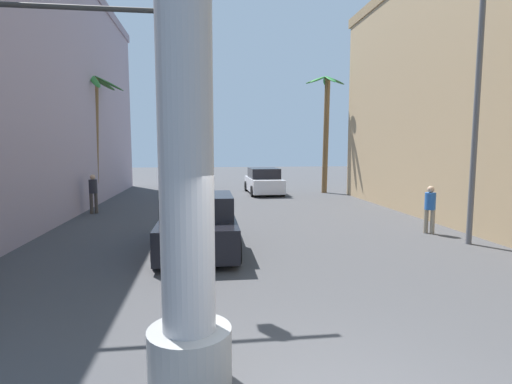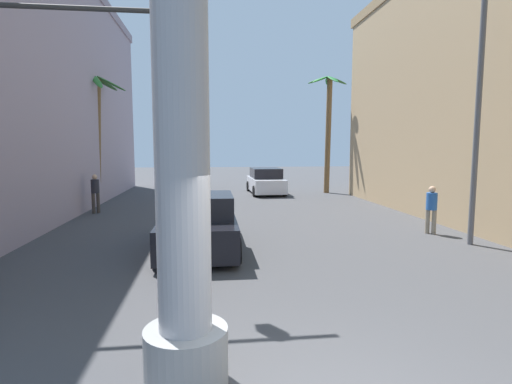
# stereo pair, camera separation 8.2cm
# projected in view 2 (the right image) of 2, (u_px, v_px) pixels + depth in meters

# --- Properties ---
(ground_plane) EXTENTS (89.15, 89.15, 0.00)m
(ground_plane) POSITION_uv_depth(u_px,v_px,m) (242.00, 229.00, 13.79)
(ground_plane) COLOR #424244
(street_lamp) EXTENTS (2.62, 0.28, 7.53)m
(street_lamp) POSITION_uv_depth(u_px,v_px,m) (467.00, 85.00, 11.07)
(street_lamp) COLOR #59595E
(street_lamp) RESTS_ON ground
(traffic_light_mast) EXTENTS (5.35, 0.32, 5.55)m
(traffic_light_mast) POSITION_uv_depth(u_px,v_px,m) (19.00, 87.00, 7.62)
(traffic_light_mast) COLOR #333333
(traffic_light_mast) RESTS_ON ground
(car_lead) EXTENTS (2.13, 4.65, 1.56)m
(car_lead) POSITION_uv_depth(u_px,v_px,m) (199.00, 224.00, 10.99)
(car_lead) COLOR black
(car_lead) RESTS_ON ground
(car_far) EXTENTS (2.02, 4.39, 1.56)m
(car_far) POSITION_uv_depth(u_px,v_px,m) (266.00, 182.00, 24.40)
(car_far) COLOR black
(car_far) RESTS_ON ground
(palm_tree_far_left) EXTENTS (3.31, 3.11, 6.44)m
(palm_tree_far_left) POSITION_uv_depth(u_px,v_px,m) (95.00, 119.00, 19.66)
(palm_tree_far_left) COLOR brown
(palm_tree_far_left) RESTS_ON ground
(palm_tree_far_right) EXTENTS (2.40, 2.41, 7.17)m
(palm_tree_far_right) POSITION_uv_depth(u_px,v_px,m) (328.00, 122.00, 24.50)
(palm_tree_far_right) COLOR brown
(palm_tree_far_right) RESTS_ON ground
(pedestrian_mid_right) EXTENTS (0.48, 0.48, 1.57)m
(pedestrian_mid_right) POSITION_uv_depth(u_px,v_px,m) (431.00, 206.00, 12.94)
(pedestrian_mid_right) COLOR gray
(pedestrian_mid_right) RESTS_ON ground
(pedestrian_far_left) EXTENTS (0.47, 0.47, 1.67)m
(pedestrian_far_left) POSITION_uv_depth(u_px,v_px,m) (95.00, 191.00, 17.02)
(pedestrian_far_left) COLOR #3F3833
(pedestrian_far_left) RESTS_ON ground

